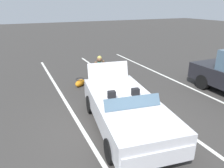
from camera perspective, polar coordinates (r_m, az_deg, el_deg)
The scene contains 10 objects.
ground_plane at distance 6.53m, azimuth 3.60°, elevation -11.71°, with size 80.00×80.00×0.00m, color #383533.
lot_line_near at distance 6.13m, azimuth -6.69°, elevation -14.24°, with size 18.00×0.12×0.01m, color silver.
lot_line_mid at distance 7.28m, azimuth 14.10°, elevation -8.70°, with size 18.00×0.12×0.01m, color silver.
lot_line_far at distance 9.10m, azimuth 27.54°, elevation -4.36°, with size 18.00×0.12×0.01m, color silver.
convertible_car at distance 6.07m, azimuth 4.36°, elevation -7.96°, with size 4.36×2.38×1.53m.
suitcase_large_black at distance 9.71m, azimuth -3.97°, elevation 1.93°, with size 0.49×0.32×1.09m.
suitcase_medium_bright at distance 9.11m, azimuth 0.48°, elevation 0.29°, with size 0.44×0.46×0.91m.
suitcase_small_carryon at distance 9.11m, azimuth -2.91°, elevation -0.17°, with size 0.39×0.37×0.50m.
duffel_bag at distance 9.68m, azimuth -8.62°, elevation 0.34°, with size 0.65×0.68×0.34m.
traveler_person at distance 8.36m, azimuth -3.30°, elevation 2.82°, with size 0.24×0.61×1.65m.
Camera 1 is at (4.80, -2.70, 3.51)m, focal length 33.83 mm.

